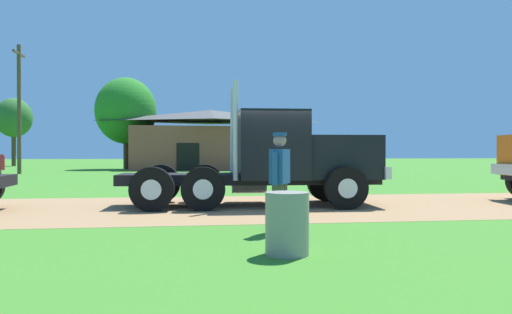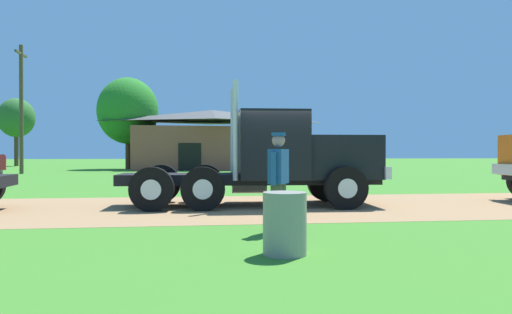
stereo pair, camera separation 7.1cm
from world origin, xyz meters
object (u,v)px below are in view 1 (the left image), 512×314
(utility_pole_near, at_px, (19,106))
(shed_building, at_px, (211,141))
(steel_barrel, at_px, (287,223))
(visitor_by_barrel, at_px, (280,177))
(truck_foreground_white, at_px, (280,160))

(utility_pole_near, bearing_deg, shed_building, 28.49)
(steel_barrel, xyz_separation_m, shed_building, (0.33, 35.09, 2.01))
(steel_barrel, distance_m, utility_pole_near, 31.04)
(shed_building, bearing_deg, visitor_by_barrel, -90.13)
(visitor_by_barrel, height_order, utility_pole_near, utility_pole_near)
(visitor_by_barrel, distance_m, steel_barrel, 2.03)
(visitor_by_barrel, bearing_deg, shed_building, 89.87)
(truck_foreground_white, bearing_deg, utility_pole_near, 122.93)
(truck_foreground_white, distance_m, steel_barrel, 6.50)
(shed_building, bearing_deg, steel_barrel, -90.53)
(truck_foreground_white, bearing_deg, shed_building, 91.51)
(utility_pole_near, bearing_deg, truck_foreground_white, -57.07)
(truck_foreground_white, bearing_deg, steel_barrel, -99.68)
(truck_foreground_white, xyz_separation_m, visitor_by_barrel, (-0.83, -4.42, -0.25))
(truck_foreground_white, height_order, visitor_by_barrel, truck_foreground_white)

